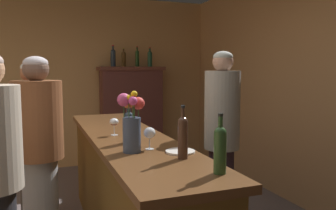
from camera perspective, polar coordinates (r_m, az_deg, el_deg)
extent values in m
cube|color=tan|center=(5.64, -19.41, 3.52)|extent=(5.30, 0.12, 2.68)
cube|color=brown|center=(3.06, -6.59, -14.66)|extent=(0.54, 2.76, 0.94)
cube|color=brown|center=(2.92, -6.71, -5.50)|extent=(0.61, 2.87, 0.05)
cube|color=#572E2A|center=(5.58, -6.06, -1.84)|extent=(0.96, 0.32, 1.59)
cube|color=brown|center=(5.53, -6.15, 6.01)|extent=(1.04, 0.38, 0.06)
cylinder|color=#2B4D26|center=(1.86, 8.58, -7.90)|extent=(0.07, 0.07, 0.22)
sphere|color=#2B4D26|center=(1.84, 8.63, -4.60)|extent=(0.07, 0.07, 0.07)
cylinder|color=#2B4D26|center=(1.83, 8.66, -3.23)|extent=(0.02, 0.02, 0.09)
cylinder|color=black|center=(1.83, 8.68, -1.61)|extent=(0.03, 0.03, 0.02)
cylinder|color=#432B20|center=(2.14, 2.46, -5.85)|extent=(0.06, 0.06, 0.23)
sphere|color=#432B20|center=(2.12, 2.48, -2.80)|extent=(0.06, 0.06, 0.06)
cylinder|color=#432B20|center=(2.12, 2.48, -1.65)|extent=(0.02, 0.02, 0.09)
cylinder|color=black|center=(2.11, 2.49, -0.27)|extent=(0.03, 0.03, 0.02)
cylinder|color=#212B32|center=(2.62, -6.49, -4.08)|extent=(0.08, 0.08, 0.20)
sphere|color=#212B32|center=(2.60, -6.52, -1.92)|extent=(0.08, 0.08, 0.08)
cylinder|color=#212B32|center=(2.60, -6.53, -1.16)|extent=(0.03, 0.03, 0.07)
cylinder|color=black|center=(2.59, -6.54, -0.22)|extent=(0.03, 0.03, 0.02)
cylinder|color=white|center=(2.41, -3.06, -7.28)|extent=(0.06, 0.06, 0.00)
cylinder|color=white|center=(2.40, -3.06, -6.37)|extent=(0.01, 0.01, 0.07)
ellipsoid|color=white|center=(2.39, -3.07, -4.60)|extent=(0.08, 0.08, 0.08)
cylinder|color=white|center=(2.94, -8.87, -4.92)|extent=(0.06, 0.06, 0.00)
cylinder|color=white|center=(2.94, -8.88, -4.12)|extent=(0.01, 0.01, 0.08)
ellipsoid|color=white|center=(2.92, -8.90, -2.75)|extent=(0.07, 0.07, 0.06)
ellipsoid|color=maroon|center=(2.93, -8.90, -3.09)|extent=(0.06, 0.06, 0.02)
cylinder|color=#3B4861|center=(2.32, -6.00, -4.95)|extent=(0.12, 0.12, 0.23)
cylinder|color=#38602D|center=(2.33, -4.90, -2.00)|extent=(0.01, 0.01, 0.19)
sphere|color=#DF3D37|center=(2.32, -4.92, 0.27)|extent=(0.08, 0.08, 0.08)
cylinder|color=#38602D|center=(2.32, -5.75, -1.90)|extent=(0.01, 0.01, 0.20)
sphere|color=orange|center=(2.30, -5.78, 0.52)|extent=(0.05, 0.05, 0.05)
cylinder|color=#38602D|center=(2.32, -6.46, -1.91)|extent=(0.01, 0.01, 0.20)
sphere|color=orange|center=(2.31, -6.49, 0.50)|extent=(0.09, 0.09, 0.09)
cylinder|color=#38602D|center=(2.30, -7.29, -1.79)|extent=(0.01, 0.01, 0.21)
sphere|color=#CC487E|center=(2.28, -7.33, 0.86)|extent=(0.09, 0.09, 0.09)
cylinder|color=#38602D|center=(2.28, -6.47, -1.67)|extent=(0.01, 0.01, 0.23)
sphere|color=yellow|center=(2.27, -6.50, 1.16)|extent=(0.04, 0.04, 0.04)
cylinder|color=#38602D|center=(2.26, -5.79, -1.96)|extent=(0.01, 0.01, 0.21)
sphere|color=#D34693|center=(2.24, -5.82, 0.68)|extent=(0.06, 0.06, 0.06)
cylinder|color=#38602D|center=(2.28, -5.58, -1.35)|extent=(0.01, 0.01, 0.25)
sphere|color=yellow|center=(2.27, -5.61, 1.80)|extent=(0.04, 0.04, 0.04)
cylinder|color=white|center=(2.32, 2.05, -7.68)|extent=(0.20, 0.20, 0.01)
cylinder|color=#232F3D|center=(5.47, -9.05, 7.47)|extent=(0.08, 0.08, 0.23)
sphere|color=#232F3D|center=(5.47, -9.07, 8.66)|extent=(0.08, 0.08, 0.08)
cylinder|color=#232F3D|center=(5.48, -9.07, 9.12)|extent=(0.03, 0.03, 0.09)
cylinder|color=red|center=(5.48, -9.08, 9.67)|extent=(0.03, 0.03, 0.02)
cylinder|color=#473113|center=(5.50, -7.33, 7.36)|extent=(0.07, 0.07, 0.20)
sphere|color=#473113|center=(5.51, -7.34, 8.41)|extent=(0.07, 0.07, 0.07)
cylinder|color=#473113|center=(5.51, -7.35, 8.80)|extent=(0.02, 0.02, 0.08)
cylinder|color=gold|center=(5.51, -7.35, 9.28)|extent=(0.03, 0.03, 0.02)
cylinder|color=#1D3E1A|center=(5.56, -5.11, 7.51)|extent=(0.06, 0.06, 0.23)
sphere|color=#1D3E1A|center=(5.56, -5.12, 8.69)|extent=(0.06, 0.06, 0.06)
cylinder|color=#1D3E1A|center=(5.57, -5.13, 9.09)|extent=(0.02, 0.02, 0.08)
cylinder|color=#B42225|center=(5.57, -5.13, 9.56)|extent=(0.03, 0.03, 0.02)
cylinder|color=#224D34|center=(5.62, -3.02, 7.43)|extent=(0.07, 0.07, 0.21)
sphere|color=#224D34|center=(5.62, -3.03, 8.51)|extent=(0.07, 0.07, 0.07)
cylinder|color=#224D34|center=(5.63, -3.03, 8.92)|extent=(0.03, 0.03, 0.08)
cylinder|color=#A82423|center=(5.63, -3.03, 9.42)|extent=(0.03, 0.03, 0.02)
cylinder|color=#332D28|center=(3.77, -21.10, -12.11)|extent=(0.28, 0.28, 0.81)
cylinder|color=brown|center=(3.62, -21.53, -1.28)|extent=(0.39, 0.39, 0.62)
sphere|color=#965B3E|center=(3.60, -21.77, 5.05)|extent=(0.20, 0.20, 0.20)
ellipsoid|color=#BAB5A8|center=(3.60, -21.80, 5.75)|extent=(0.19, 0.19, 0.11)
cylinder|color=gray|center=(3.13, -20.20, -15.64)|extent=(0.28, 0.28, 0.83)
cylinder|color=brown|center=(2.95, -20.71, -2.31)|extent=(0.39, 0.39, 0.63)
sphere|color=brown|center=(2.92, -21.00, 5.57)|extent=(0.20, 0.20, 0.20)
ellipsoid|color=#B1A7AB|center=(2.92, -21.04, 6.46)|extent=(0.19, 0.19, 0.11)
cylinder|color=#352532|center=(3.14, 8.70, -14.84)|extent=(0.22, 0.22, 0.87)
cylinder|color=#98968D|center=(2.96, 8.94, -0.83)|extent=(0.30, 0.30, 0.66)
sphere|color=tan|center=(2.94, 9.07, 7.11)|extent=(0.17, 0.17, 0.17)
ellipsoid|color=#ACB2A7|center=(2.94, 9.08, 7.87)|extent=(0.16, 0.16, 0.10)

